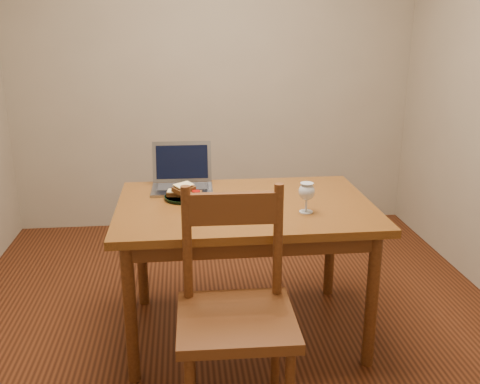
{
  "coord_description": "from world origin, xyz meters",
  "views": [
    {
      "loc": [
        -0.25,
        -2.69,
        1.61
      ],
      "look_at": [
        0.03,
        -0.11,
        0.8
      ],
      "focal_mm": 40.0,
      "sensor_mm": 36.0,
      "label": 1
    }
  ],
  "objects": [
    {
      "name": "laptop",
      "position": [
        -0.26,
        0.2,
        0.8
      ],
      "size": [
        0.34,
        0.31,
        0.24
      ],
      "rotation": [
        0.0,
        0.0,
        -0.02
      ],
      "color": "slate",
      "rests_on": "table"
    },
    {
      "name": "floor",
      "position": [
        0.0,
        0.0,
        -0.01
      ],
      "size": [
        3.2,
        3.2,
        0.02
      ],
      "primitive_type": "cube",
      "color": "black",
      "rests_on": "ground"
    },
    {
      "name": "sandwich_cheese",
      "position": [
        -0.29,
        -0.01,
        0.77
      ],
      "size": [
        0.11,
        0.08,
        0.03
      ],
      "primitive_type": null,
      "rotation": [
        0.0,
        0.0,
        -0.17
      ],
      "color": "#381E0C",
      "rests_on": "plate"
    },
    {
      "name": "chair",
      "position": [
        -0.06,
        -0.79,
        0.55
      ],
      "size": [
        0.48,
        0.46,
        0.5
      ],
      "rotation": [
        0.0,
        0.0,
        -0.02
      ],
      "color": "#40200D",
      "rests_on": "floor"
    },
    {
      "name": "plate",
      "position": [
        -0.26,
        -0.02,
        0.75
      ],
      "size": [
        0.2,
        0.2,
        0.02
      ],
      "primitive_type": "cylinder",
      "color": "black",
      "rests_on": "table"
    },
    {
      "name": "milk_glass",
      "position": [
        0.33,
        -0.29,
        0.82
      ],
      "size": [
        0.08,
        0.08,
        0.15
      ],
      "primitive_type": null,
      "color": "white",
      "rests_on": "table"
    },
    {
      "name": "table",
      "position": [
        0.05,
        -0.12,
        0.65
      ],
      "size": [
        1.3,
        0.9,
        0.74
      ],
      "color": "#43270B",
      "rests_on": "floor"
    },
    {
      "name": "sandwich_top",
      "position": [
        -0.26,
        -0.01,
        0.8
      ],
      "size": [
        0.13,
        0.13,
        0.04
      ],
      "primitive_type": null,
      "rotation": [
        0.0,
        0.0,
        0.76
      ],
      "color": "#381E0C",
      "rests_on": "plate"
    },
    {
      "name": "sandwich_tomato",
      "position": [
        -0.22,
        -0.03,
        0.77
      ],
      "size": [
        0.11,
        0.08,
        0.03
      ],
      "primitive_type": null,
      "rotation": [
        0.0,
        0.0,
        -0.13
      ],
      "color": "#381E0C",
      "rests_on": "plate"
    },
    {
      "name": "back_wall",
      "position": [
        0.0,
        1.61,
        1.3
      ],
      "size": [
        3.2,
        0.02,
        2.6
      ],
      "primitive_type": "cube",
      "color": "gray",
      "rests_on": "floor"
    },
    {
      "name": "front_wall",
      "position": [
        0.0,
        -1.61,
        1.3
      ],
      "size": [
        3.2,
        0.02,
        2.6
      ],
      "primitive_type": "cube",
      "color": "gray",
      "rests_on": "floor"
    }
  ]
}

